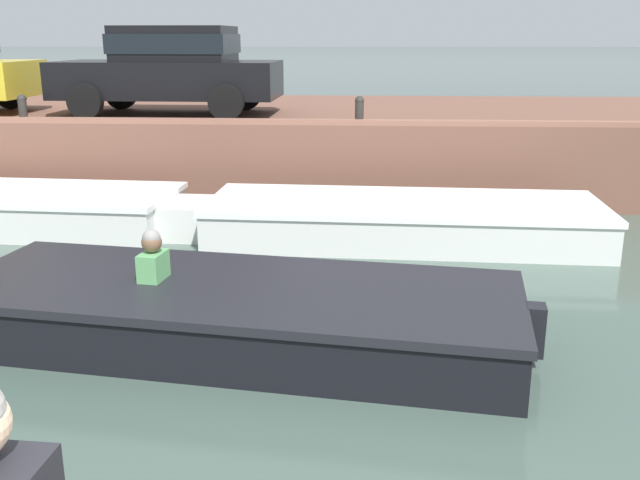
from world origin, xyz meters
TOP-DOWN VIEW (x-y plane):
  - ground_plane at (0.00, 4.71)m, footprint 400.00×400.00m
  - far_quay_wall at (0.00, 12.42)m, footprint 60.00×6.00m
  - far_wall_coping at (0.00, 9.54)m, footprint 60.00×0.24m
  - boat_moored_west_white at (-5.32, 8.06)m, footprint 5.65×2.08m
  - boat_moored_central_white at (0.33, 7.72)m, footprint 6.52×2.14m
  - motorboat_passing at (-1.40, 4.19)m, footprint 6.41×2.60m
  - car_left_inner_black at (-3.42, 10.94)m, footprint 3.97×2.00m
  - mooring_bollard_west at (-5.61, 9.67)m, footprint 0.15×0.15m
  - mooring_bollard_mid at (-0.04, 9.67)m, footprint 0.15×0.15m

SIDE VIEW (x-z plane):
  - ground_plane at x=0.00m, z-range 0.00..0.00m
  - boat_moored_central_white at x=0.33m, z-range 0.00..0.56m
  - motorboat_passing at x=-1.40m, z-range -0.24..0.80m
  - boat_moored_west_white at x=-5.32m, z-range 0.00..0.57m
  - far_quay_wall at x=0.00m, z-range 0.00..1.39m
  - far_wall_coping at x=0.00m, z-range 1.39..1.47m
  - mooring_bollard_west at x=-5.61m, z-range 1.41..1.85m
  - mooring_bollard_mid at x=-0.04m, z-range 1.41..1.85m
  - car_left_inner_black at x=-3.42m, z-range 1.47..3.01m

